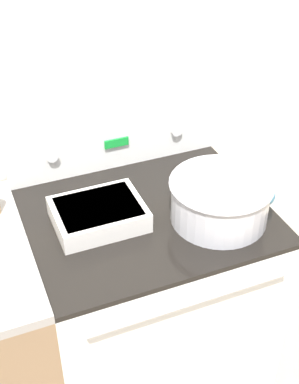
% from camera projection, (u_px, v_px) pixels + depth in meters
% --- Properties ---
extents(kitchen_wall, '(8.00, 0.05, 2.50)m').
position_uv_depth(kitchen_wall, '(106.00, 80.00, 1.86)').
color(kitchen_wall, silver).
rests_on(kitchen_wall, ground_plane).
extents(stove_range, '(0.78, 0.70, 0.94)m').
position_uv_depth(stove_range, '(146.00, 308.00, 2.04)').
color(stove_range, white).
rests_on(stove_range, ground_plane).
extents(control_panel, '(0.78, 0.07, 0.20)m').
position_uv_depth(control_panel, '(114.00, 141.00, 1.94)').
color(control_panel, white).
rests_on(control_panel, stove_range).
extents(mixing_bowl, '(0.33, 0.33, 0.14)m').
position_uv_depth(mixing_bowl, '(220.00, 198.00, 1.68)').
color(mixing_bowl, silver).
rests_on(mixing_bowl, stove_range).
extents(casserole_dish, '(0.28, 0.22, 0.07)m').
position_uv_depth(casserole_dish, '(99.00, 213.00, 1.69)').
color(casserole_dish, silver).
rests_on(casserole_dish, stove_range).
extents(ladle, '(0.07, 0.33, 0.07)m').
position_uv_depth(ladle, '(261.00, 193.00, 1.79)').
color(ladle, teal).
rests_on(ladle, stove_range).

